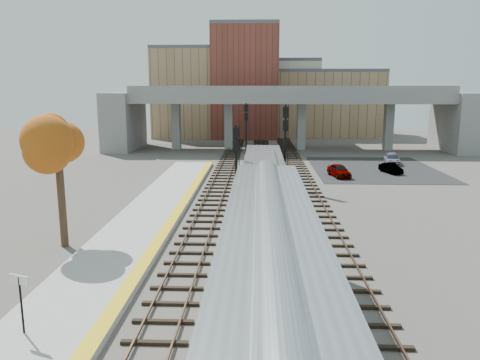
% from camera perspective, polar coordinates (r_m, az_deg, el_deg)
% --- Properties ---
extents(ground, '(160.00, 160.00, 0.00)m').
position_cam_1_polar(ground, '(27.62, 0.97, -8.44)').
color(ground, '#47423D').
rests_on(ground, ground).
extents(platform, '(4.50, 60.00, 0.35)m').
position_cam_1_polar(platform, '(28.65, -13.81, -7.67)').
color(platform, '#9E9E99').
rests_on(platform, ground).
extents(yellow_strip, '(0.70, 60.00, 0.01)m').
position_cam_1_polar(yellow_strip, '(28.13, -10.08, -7.48)').
color(yellow_strip, yellow).
rests_on(yellow_strip, platform).
extents(tracks, '(10.70, 95.00, 0.25)m').
position_cam_1_polar(tracks, '(39.60, 2.75, -2.25)').
color(tracks, black).
rests_on(tracks, ground).
extents(overpass, '(54.00, 12.00, 9.50)m').
position_cam_1_polar(overpass, '(71.22, 5.85, 8.37)').
color(overpass, slate).
rests_on(overpass, ground).
extents(buildings_far, '(43.00, 21.00, 20.60)m').
position_cam_1_polar(buildings_far, '(92.59, 2.76, 10.35)').
color(buildings_far, '#997D58').
rests_on(buildings_far, ground).
extents(parking_lot, '(14.00, 18.00, 0.04)m').
position_cam_1_polar(parking_lot, '(56.42, 16.03, 1.33)').
color(parking_lot, black).
rests_on(parking_lot, ground).
extents(locomotive, '(3.02, 19.05, 4.10)m').
position_cam_1_polar(locomotive, '(35.13, 2.94, -0.31)').
color(locomotive, '#A8AAB2').
rests_on(locomotive, ground).
extents(coach, '(3.03, 25.00, 5.00)m').
position_cam_1_polar(coach, '(13.50, 3.99, -17.60)').
color(coach, '#A8AAB2').
rests_on(coach, ground).
extents(signal_mast_near, '(0.60, 0.64, 6.56)m').
position_cam_1_polar(signal_mast_near, '(35.12, -0.48, 1.17)').
color(signal_mast_near, '#9E9E99').
rests_on(signal_mast_near, ground).
extents(signal_mast_mid, '(0.60, 0.64, 7.76)m').
position_cam_1_polar(signal_mast_mid, '(43.28, 5.50, 4.12)').
color(signal_mast_mid, '#9E9E99').
rests_on(signal_mast_mid, ground).
extents(signal_mast_far, '(0.60, 0.64, 7.26)m').
position_cam_1_polar(signal_mast_far, '(62.30, 0.75, 6.03)').
color(signal_mast_far, '#9E9E99').
rests_on(signal_mast_far, ground).
extents(station_sign, '(0.86, 0.37, 2.27)m').
position_cam_1_polar(station_sign, '(19.25, -25.22, -12.25)').
color(station_sign, black).
rests_on(station_sign, platform).
extents(tree, '(3.60, 3.60, 8.36)m').
position_cam_1_polar(tree, '(28.70, -21.39, 4.27)').
color(tree, '#382619').
rests_on(tree, ground).
extents(car_a, '(2.32, 4.14, 1.33)m').
position_cam_1_polar(car_a, '(50.25, 11.98, 1.14)').
color(car_a, '#99999E').
rests_on(car_a, parking_lot).
extents(car_b, '(2.08, 3.47, 1.08)m').
position_cam_1_polar(car_b, '(53.83, 17.91, 1.37)').
color(car_b, '#99999E').
rests_on(car_b, parking_lot).
extents(car_c, '(2.39, 4.52, 1.25)m').
position_cam_1_polar(car_c, '(60.13, 18.04, 2.43)').
color(car_c, '#99999E').
rests_on(car_c, parking_lot).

